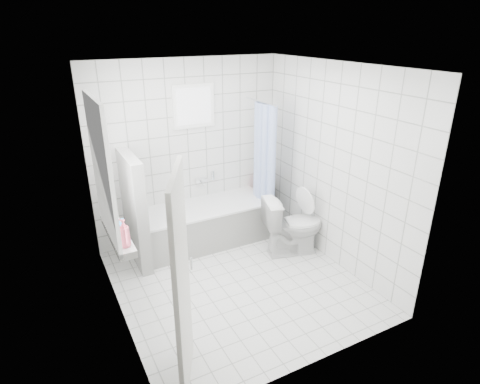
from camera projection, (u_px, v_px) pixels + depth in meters
ground at (237, 282)px, 5.03m from camera, size 3.00×3.00×0.00m
ceiling at (236, 66)px, 4.04m from camera, size 3.00×3.00×0.00m
wall_back at (188, 152)px, 5.76m from camera, size 2.80×0.02×2.60m
wall_front at (320, 245)px, 3.31m from camera, size 2.80×0.02×2.60m
wall_left at (110, 210)px, 3.93m from camera, size 0.02×3.00×2.60m
wall_right at (333, 167)px, 5.14m from camera, size 0.02×3.00×2.60m
window_left at (105, 172)px, 4.08m from camera, size 0.01×0.90×1.40m
window_back at (194, 106)px, 5.52m from camera, size 0.50×0.01×0.50m
window_sill at (118, 235)px, 4.38m from camera, size 0.18×1.02×0.08m
door at (182, 287)px, 3.27m from camera, size 0.38×0.74×2.00m
bathtub at (205, 224)px, 5.87m from camera, size 1.89×0.77×0.58m
partition_wall at (135, 210)px, 5.22m from camera, size 0.15×0.85×1.50m
tiled_ledge at (260, 205)px, 6.54m from camera, size 0.40×0.24×0.55m
toilet at (293, 225)px, 5.55m from camera, size 0.91×0.66×0.83m
curtain_rod at (260, 102)px, 5.57m from camera, size 0.02×0.80×0.02m
shower_curtain at (264, 166)px, 5.81m from camera, size 0.14×0.48×1.78m
tub_faucet at (201, 180)px, 5.97m from camera, size 0.18×0.06×0.06m
sill_bottles at (118, 224)px, 4.26m from camera, size 0.16×0.79×0.30m
ledge_bottles at (262, 183)px, 6.37m from camera, size 0.21×0.19×0.26m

